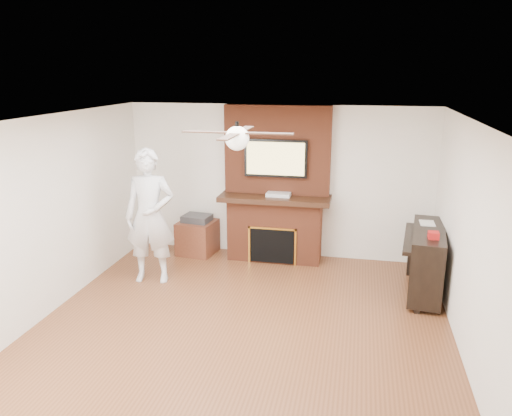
% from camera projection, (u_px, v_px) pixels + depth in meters
% --- Properties ---
extents(room_shell, '(5.36, 5.86, 2.86)m').
position_uv_depth(room_shell, '(238.00, 233.00, 5.62)').
color(room_shell, brown).
rests_on(room_shell, ground).
extents(fireplace, '(1.78, 0.64, 2.50)m').
position_uv_depth(fireplace, '(276.00, 200.00, 8.09)').
color(fireplace, brown).
rests_on(fireplace, ground).
extents(tv, '(1.00, 0.08, 0.60)m').
position_uv_depth(tv, '(276.00, 158.00, 7.86)').
color(tv, black).
rests_on(tv, fireplace).
extents(ceiling_fan, '(1.21, 1.21, 0.31)m').
position_uv_depth(ceiling_fan, '(237.00, 137.00, 5.33)').
color(ceiling_fan, black).
rests_on(ceiling_fan, room_shell).
extents(person, '(0.79, 0.60, 1.97)m').
position_uv_depth(person, '(150.00, 216.00, 7.19)').
color(person, silver).
rests_on(person, ground).
extents(side_table, '(0.65, 0.65, 0.67)m').
position_uv_depth(side_table, '(198.00, 236.00, 8.47)').
color(side_table, '#592A19').
rests_on(side_table, ground).
extents(piano, '(0.68, 1.47, 1.02)m').
position_uv_depth(piano, '(426.00, 259.00, 6.89)').
color(piano, black).
rests_on(piano, ground).
extents(cable_box, '(0.39, 0.23, 0.05)m').
position_uv_depth(cable_box, '(279.00, 194.00, 7.95)').
color(cable_box, silver).
rests_on(cable_box, fireplace).
extents(candle_orange, '(0.07, 0.07, 0.11)m').
position_uv_depth(candle_orange, '(269.00, 259.00, 8.12)').
color(candle_orange, orange).
rests_on(candle_orange, ground).
extents(candle_green, '(0.06, 0.06, 0.10)m').
position_uv_depth(candle_green, '(269.00, 258.00, 8.16)').
color(candle_green, '#317C31').
rests_on(candle_green, ground).
extents(candle_cream, '(0.07, 0.07, 0.09)m').
position_uv_depth(candle_cream, '(285.00, 259.00, 8.14)').
color(candle_cream, beige).
rests_on(candle_cream, ground).
extents(candle_blue, '(0.06, 0.06, 0.09)m').
position_uv_depth(candle_blue, '(288.00, 261.00, 8.07)').
color(candle_blue, teal).
rests_on(candle_blue, ground).
extents(candle_blue_extra, '(0.06, 0.06, 0.09)m').
position_uv_depth(candle_blue_extra, '(276.00, 260.00, 8.11)').
color(candle_blue_extra, green).
rests_on(candle_blue_extra, ground).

